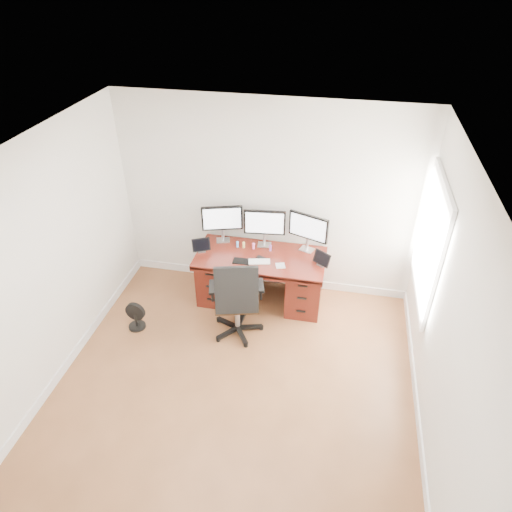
% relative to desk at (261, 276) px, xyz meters
% --- Properties ---
extents(ground, '(4.50, 4.50, 0.00)m').
position_rel_desk_xyz_m(ground, '(0.00, -1.83, -0.40)').
color(ground, brown).
rests_on(ground, ground).
extents(back_wall, '(4.00, 0.10, 2.70)m').
position_rel_desk_xyz_m(back_wall, '(0.00, 0.42, 0.95)').
color(back_wall, white).
rests_on(back_wall, ground).
extents(right_wall, '(0.10, 4.50, 2.70)m').
position_rel_desk_xyz_m(right_wall, '(2.00, -1.72, 0.95)').
color(right_wall, white).
rests_on(right_wall, ground).
extents(desk, '(1.70, 0.80, 0.75)m').
position_rel_desk_xyz_m(desk, '(0.00, 0.00, 0.00)').
color(desk, '#501810').
rests_on(desk, ground).
extents(office_chair, '(0.75, 0.75, 1.16)m').
position_rel_desk_xyz_m(office_chair, '(-0.15, -0.74, -0.02)').
color(office_chair, black).
rests_on(office_chair, ground).
extents(floor_fan, '(0.26, 0.22, 0.38)m').
position_rel_desk_xyz_m(floor_fan, '(-1.47, -0.89, -0.22)').
color(floor_fan, black).
rests_on(floor_fan, ground).
extents(monitor_left, '(0.54, 0.19, 0.53)m').
position_rel_desk_xyz_m(monitor_left, '(-0.58, 0.24, 0.68)').
color(monitor_left, silver).
rests_on(monitor_left, desk).
extents(monitor_center, '(0.55, 0.16, 0.53)m').
position_rel_desk_xyz_m(monitor_center, '(0.00, 0.24, 0.68)').
color(monitor_center, silver).
rests_on(monitor_center, desk).
extents(monitor_right, '(0.53, 0.22, 0.53)m').
position_rel_desk_xyz_m(monitor_right, '(0.58, 0.24, 0.68)').
color(monitor_right, silver).
rests_on(monitor_right, desk).
extents(tablet_left, '(0.24, 0.17, 0.19)m').
position_rel_desk_xyz_m(tablet_left, '(-0.79, -0.08, 0.43)').
color(tablet_left, silver).
rests_on(tablet_left, desk).
extents(tablet_right, '(0.23, 0.19, 0.19)m').
position_rel_desk_xyz_m(tablet_right, '(0.80, -0.08, 0.43)').
color(tablet_right, silver).
rests_on(tablet_right, desk).
extents(keyboard, '(0.30, 0.18, 0.01)m').
position_rel_desk_xyz_m(keyboard, '(0.01, -0.17, 0.36)').
color(keyboard, white).
rests_on(keyboard, desk).
extents(trackpad, '(0.14, 0.14, 0.01)m').
position_rel_desk_xyz_m(trackpad, '(0.29, -0.20, 0.35)').
color(trackpad, '#B8BABF').
rests_on(trackpad, desk).
extents(drawing_tablet, '(0.22, 0.14, 0.01)m').
position_rel_desk_xyz_m(drawing_tablet, '(-0.22, -0.20, 0.35)').
color(drawing_tablet, black).
rests_on(drawing_tablet, desk).
extents(phone, '(0.13, 0.11, 0.01)m').
position_rel_desk_xyz_m(phone, '(0.02, -0.08, 0.35)').
color(phone, black).
rests_on(phone, desk).
extents(figurine_blue, '(0.04, 0.04, 0.09)m').
position_rel_desk_xyz_m(figurine_blue, '(-0.35, 0.12, 0.40)').
color(figurine_blue, '#4F9AEE').
rests_on(figurine_blue, desk).
extents(figurine_yellow, '(0.04, 0.04, 0.09)m').
position_rel_desk_xyz_m(figurine_yellow, '(-0.26, 0.12, 0.40)').
color(figurine_yellow, '#DFD76E').
rests_on(figurine_yellow, desk).
extents(figurine_pink, '(0.04, 0.04, 0.09)m').
position_rel_desk_xyz_m(figurine_pink, '(-0.13, 0.12, 0.40)').
color(figurine_pink, '#F26CC5').
rests_on(figurine_pink, desk).
extents(figurine_purple, '(0.04, 0.04, 0.09)m').
position_rel_desk_xyz_m(figurine_purple, '(0.10, 0.12, 0.40)').
color(figurine_purple, '#AA67D4').
rests_on(figurine_purple, desk).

